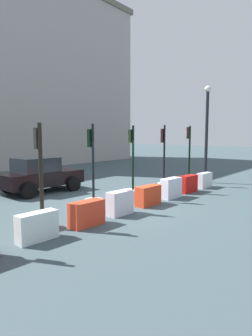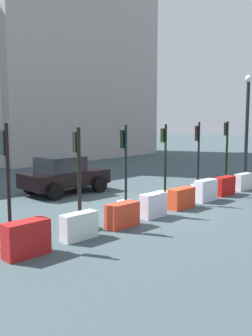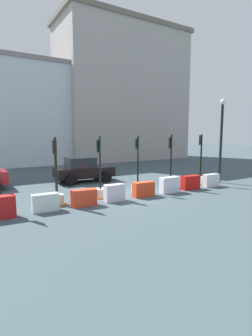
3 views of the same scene
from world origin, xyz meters
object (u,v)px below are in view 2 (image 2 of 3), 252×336
at_px(traffic_light_2, 126,200).
at_px(street_lamp_post, 247,121).
at_px(construction_barrier_0, 26,239).
at_px(construction_barrier_6, 224,186).
at_px(traffic_light_1, 80,210).
at_px(construction_barrier_5, 206,190).
at_px(construction_barrier_7, 243,182).
at_px(car_black_sedan, 64,175).
at_px(traffic_light_3, 165,191).
at_px(construction_barrier_1, 79,226).
at_px(traffic_light_0, 10,226).
at_px(construction_barrier_2, 122,215).
at_px(traffic_light_4, 198,184).
at_px(construction_barrier_4, 182,198).
at_px(construction_barrier_3, 153,205).
at_px(traffic_light_5, 226,177).

xyz_separation_m(traffic_light_2, street_lamp_post, (8.67, -0.43, 2.75)).
height_order(construction_barrier_0, construction_barrier_6, construction_barrier_0).
bearing_deg(traffic_light_1, construction_barrier_5, -7.95).
bearing_deg(construction_barrier_6, construction_barrier_0, -179.63).
relative_size(construction_barrier_7, car_black_sedan, 0.28).
xyz_separation_m(traffic_light_3, construction_barrier_1, (-5.38, -0.98, -0.13)).
distance_m(traffic_light_0, construction_barrier_2, 3.50).
height_order(traffic_light_4, construction_barrier_5, traffic_light_4).
height_order(traffic_light_3, construction_barrier_4, traffic_light_3).
bearing_deg(traffic_light_1, traffic_light_4, 0.65).
bearing_deg(construction_barrier_0, construction_barrier_1, 1.69).
height_order(construction_barrier_2, construction_barrier_3, construction_barrier_3).
xyz_separation_m(construction_barrier_5, construction_barrier_6, (1.65, 0.04, -0.03)).
distance_m(construction_barrier_0, construction_barrier_3, 5.10).
height_order(construction_barrier_1, construction_barrier_5, construction_barrier_5).
xyz_separation_m(construction_barrier_0, construction_barrier_1, (1.77, 0.05, -0.06)).
height_order(traffic_light_3, construction_barrier_6, traffic_light_3).
bearing_deg(construction_barrier_5, construction_barrier_3, -179.78).
distance_m(traffic_light_4, construction_barrier_5, 1.28).
xyz_separation_m(traffic_light_1, traffic_light_2, (2.33, 0.18, -0.09)).
height_order(construction_barrier_2, construction_barrier_5, construction_barrier_5).
relative_size(traffic_light_1, construction_barrier_1, 2.78).
relative_size(traffic_light_3, construction_barrier_4, 2.72).
bearing_deg(street_lamp_post, construction_barrier_4, -174.84).
xyz_separation_m(traffic_light_2, traffic_light_4, (4.65, -0.10, 0.02)).
height_order(traffic_light_0, construction_barrier_5, traffic_light_0).
bearing_deg(street_lamp_post, traffic_light_3, 176.37).
bearing_deg(construction_barrier_3, traffic_light_4, 12.14).
relative_size(traffic_light_5, construction_barrier_6, 2.74).
distance_m(construction_barrier_0, construction_barrier_5, 8.61).
bearing_deg(street_lamp_post, traffic_light_2, 177.18).
relative_size(construction_barrier_1, construction_barrier_7, 1.02).
bearing_deg(construction_barrier_0, traffic_light_5, 4.29).
bearing_deg(traffic_light_1, construction_barrier_0, -160.71).
relative_size(traffic_light_1, construction_barrier_5, 2.78).
bearing_deg(traffic_light_0, construction_barrier_6, -4.86).
bearing_deg(traffic_light_1, traffic_light_5, 0.11).
relative_size(traffic_light_0, construction_barrier_3, 3.26).
distance_m(construction_barrier_1, construction_barrier_3, 3.33).
bearing_deg(traffic_light_5, street_lamp_post, -9.88).
relative_size(traffic_light_5, construction_barrier_5, 2.87).
distance_m(traffic_light_3, construction_barrier_3, 2.30).
bearing_deg(construction_barrier_4, traffic_light_2, 152.91).
distance_m(traffic_light_4, construction_barrier_3, 4.50).
relative_size(construction_barrier_0, construction_barrier_5, 1.05).
xyz_separation_m(traffic_light_3, car_black_sedan, (-1.38, 4.63, 0.33)).
distance_m(traffic_light_2, car_black_sedan, 4.71).
distance_m(traffic_light_4, street_lamp_post, 4.87).
height_order(traffic_light_4, construction_barrier_3, traffic_light_4).
distance_m(traffic_light_1, traffic_light_3, 4.64).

